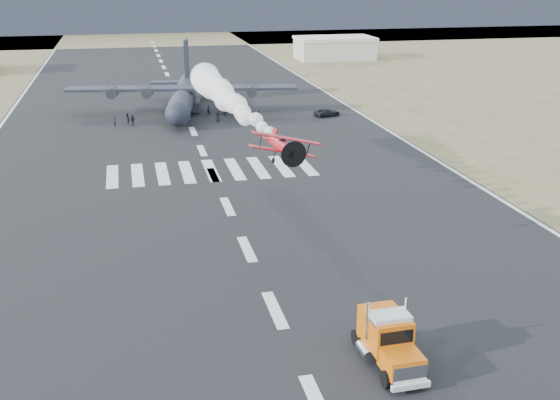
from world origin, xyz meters
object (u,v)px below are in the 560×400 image
object	(u,v)px
support_vehicle	(327,112)
crew_g	(209,110)
crew_a	(115,122)
crew_d	(133,120)
crew_f	(225,110)
crew_c	(234,112)
hangar_right	(335,48)
crew_h	(258,116)
aerobatic_biplane	(283,146)
crew_b	(127,118)
transport_aircraft	(184,95)
semi_truck	(388,339)
crew_e	(218,117)

from	to	relation	value
support_vehicle	crew_g	distance (m)	20.12
crew_a	crew_d	world-z (taller)	crew_d
crew_f	crew_c	bearing A→B (deg)	81.57
hangar_right	crew_g	world-z (taller)	hangar_right
support_vehicle	crew_h	xyz separation A→B (m)	(-12.09, -1.55, 0.23)
aerobatic_biplane	crew_b	size ratio (longest dim) A/B	3.53
transport_aircraft	crew_d	bearing A→B (deg)	-125.03
crew_g	crew_d	bearing A→B (deg)	-115.17
crew_c	semi_truck	bearing A→B (deg)	-12.72
crew_h	hangar_right	bearing A→B (deg)	-152.45
hangar_right	crew_h	xyz separation A→B (m)	(-34.83, -73.11, -2.15)
crew_b	crew_g	distance (m)	14.14
crew_a	crew_e	bearing A→B (deg)	66.13
support_vehicle	crew_h	bearing A→B (deg)	80.03
support_vehicle	crew_g	world-z (taller)	crew_g
support_vehicle	transport_aircraft	bearing A→B (deg)	50.97
crew_c	crew_h	xyz separation A→B (m)	(3.38, -4.09, -0.07)
crew_e	semi_truck	bearing A→B (deg)	-97.85
transport_aircraft	crew_e	distance (m)	10.84
semi_truck	crew_e	world-z (taller)	semi_truck
crew_d	crew_b	bearing A→B (deg)	-75.75
crew_e	crew_b	bearing A→B (deg)	164.83
crew_c	crew_g	distance (m)	4.80
semi_truck	crew_b	distance (m)	78.04
transport_aircraft	crew_e	size ratio (longest dim) A/B	24.93
support_vehicle	crew_c	size ratio (longest dim) A/B	2.42
crew_b	crew_h	world-z (taller)	crew_h
transport_aircraft	crew_f	bearing A→B (deg)	-26.71
hangar_right	crew_e	bearing A→B (deg)	-119.88
aerobatic_biplane	crew_d	size ratio (longest dim) A/B	3.45
semi_truck	crew_f	bearing A→B (deg)	87.21
crew_d	crew_g	world-z (taller)	crew_d
crew_c	aerobatic_biplane	bearing A→B (deg)	-16.07
aerobatic_biplane	semi_truck	bearing A→B (deg)	-83.67
crew_f	crew_a	bearing A→B (deg)	-23.82
crew_a	crew_c	xyz separation A→B (m)	(19.54, 3.24, 0.13)
hangar_right	crew_b	xyz separation A→B (m)	(-55.74, -70.18, -2.18)
crew_c	hangar_right	bearing A→B (deg)	139.98
aerobatic_biplane	crew_e	xyz separation A→B (m)	(2.24, 57.86, -9.58)
semi_truck	crew_h	distance (m)	73.82
semi_truck	crew_f	distance (m)	79.81
crew_h	crew_c	bearing A→B (deg)	-87.41
semi_truck	crew_b	xyz separation A→B (m)	(-15.28, 76.52, -0.92)
crew_c	crew_e	bearing A→B (deg)	-58.31
hangar_right	crew_g	xyz separation A→B (m)	(-42.15, -66.28, -2.17)
crew_g	crew_f	bearing A→B (deg)	28.76
hangar_right	semi_truck	world-z (taller)	hangar_right
transport_aircraft	crew_g	bearing A→B (deg)	-37.51
support_vehicle	hangar_right	bearing A→B (deg)	-34.92
hangar_right	crew_g	distance (m)	78.58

